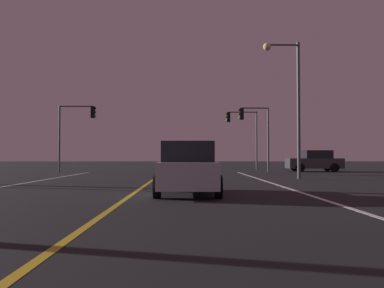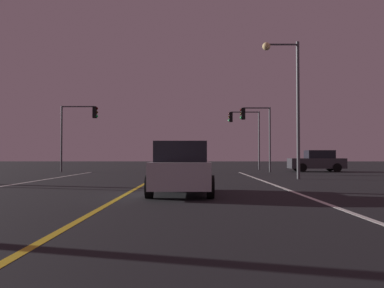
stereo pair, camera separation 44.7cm
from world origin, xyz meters
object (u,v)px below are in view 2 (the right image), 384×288
(car_crossing_side, at_px, (317,161))
(traffic_light_far_right, at_px, (244,126))
(car_lead_same_lane, at_px, (181,169))
(traffic_light_near_left, at_px, (79,123))
(traffic_light_near_right, at_px, (255,124))
(street_lamp_right_far, at_px, (289,91))

(car_crossing_side, xyz_separation_m, traffic_light_far_right, (-5.28, 4.48, 3.09))
(car_lead_same_lane, relative_size, traffic_light_near_left, 0.84)
(traffic_light_far_right, bearing_deg, car_crossing_side, 139.69)
(traffic_light_near_right, bearing_deg, traffic_light_near_left, 0.00)
(car_lead_same_lane, distance_m, traffic_light_near_right, 20.02)
(street_lamp_right_far, bearing_deg, car_crossing_side, -112.98)
(car_crossing_side, xyz_separation_m, traffic_light_near_left, (-18.73, -1.02, 3.00))
(traffic_light_near_right, xyz_separation_m, street_lamp_right_far, (0.43, -9.87, 1.06))
(traffic_light_far_right, xyz_separation_m, street_lamp_right_far, (0.66, -15.37, 0.87))
(car_crossing_side, relative_size, traffic_light_near_right, 0.86)
(traffic_light_near_left, distance_m, traffic_light_far_right, 14.54)
(traffic_light_near_left, relative_size, traffic_light_far_right, 0.97)
(street_lamp_right_far, bearing_deg, traffic_light_near_left, -34.95)
(traffic_light_near_left, bearing_deg, car_crossing_side, 3.12)
(car_lead_same_lane, height_order, car_crossing_side, same)
(car_lead_same_lane, bearing_deg, traffic_light_near_right, -15.12)
(car_crossing_side, xyz_separation_m, traffic_light_near_right, (-5.05, -1.02, 2.89))
(car_lead_same_lane, height_order, street_lamp_right_far, street_lamp_right_far)
(traffic_light_near_left, relative_size, street_lamp_right_far, 0.69)
(car_lead_same_lane, relative_size, street_lamp_right_far, 0.57)
(car_lead_same_lane, bearing_deg, traffic_light_near_left, 23.99)
(car_lead_same_lane, relative_size, traffic_light_near_right, 0.86)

